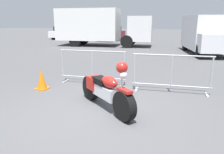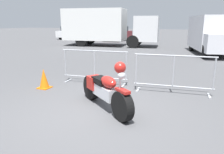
{
  "view_description": "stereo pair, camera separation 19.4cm",
  "coord_description": "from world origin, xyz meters",
  "views": [
    {
      "loc": [
        2.0,
        -3.98,
        1.92
      ],
      "look_at": [
        0.11,
        0.7,
        0.65
      ],
      "focal_mm": 35.0,
      "sensor_mm": 36.0,
      "label": 1
    },
    {
      "loc": [
        2.18,
        -3.9,
        1.92
      ],
      "look_at": [
        0.11,
        0.7,
        0.65
      ],
      "focal_mm": 35.0,
      "sensor_mm": 36.0,
      "label": 2
    }
  ],
  "objects": [
    {
      "name": "delivery_van",
      "position": [
        2.21,
        10.98,
        1.24
      ],
      "size": [
        3.24,
        5.34,
        2.31
      ],
      "rotation": [
        0.0,
        0.0,
        -1.29
      ],
      "color": "silver",
      "rests_on": "ground"
    },
    {
      "name": "box_truck",
      "position": [
        -5.85,
        12.63,
        1.64
      ],
      "size": [
        7.96,
        3.43,
        2.98
      ],
      "rotation": [
        0.0,
        0.0,
        0.16
      ],
      "color": "white",
      "rests_on": "ground"
    },
    {
      "name": "planter_island",
      "position": [
        3.18,
        17.55,
        0.38
      ],
      "size": [
        3.56,
        3.56,
        1.18
      ],
      "color": "#ADA89E",
      "rests_on": "ground"
    },
    {
      "name": "ground_plane",
      "position": [
        0.0,
        0.0,
        0.0
      ],
      "size": [
        120.0,
        120.0,
        0.0
      ],
      "primitive_type": "plane",
      "color": "#4C4C4F"
    },
    {
      "name": "parked_car_maroon",
      "position": [
        -7.04,
        18.17,
        0.76
      ],
      "size": [
        1.85,
        4.42,
        1.49
      ],
      "rotation": [
        0.0,
        0.0,
        1.59
      ],
      "color": "maroon",
      "rests_on": "ground"
    },
    {
      "name": "crowd_barrier_far",
      "position": [
        1.33,
        2.07,
        0.55
      ],
      "size": [
        2.14,
        0.7,
        1.07
      ],
      "rotation": [
        0.0,
        0.0,
        0.13
      ],
      "color": "#9EA0A5",
      "rests_on": "ground"
    },
    {
      "name": "parked_car_white",
      "position": [
        -12.99,
        18.33,
        0.74
      ],
      "size": [
        1.8,
        4.3,
        1.45
      ],
      "rotation": [
        0.0,
        0.0,
        1.59
      ],
      "color": "white",
      "rests_on": "ground"
    },
    {
      "name": "traffic_cone",
      "position": [
        -2.24,
        0.99,
        0.29
      ],
      "size": [
        0.34,
        0.34,
        0.59
      ],
      "color": "orange",
      "rests_on": "ground"
    },
    {
      "name": "crowd_barrier_near",
      "position": [
        -1.11,
        2.07,
        0.55
      ],
      "size": [
        2.14,
        0.7,
        1.07
      ],
      "rotation": [
        0.0,
        0.0,
        0.13
      ],
      "color": "#9EA0A5",
      "rests_on": "ground"
    },
    {
      "name": "motorcycle",
      "position": [
        0.11,
        0.3,
        0.45
      ],
      "size": [
        1.79,
        1.37,
        1.19
      ],
      "rotation": [
        0.0,
        0.0,
        -0.63
      ],
      "color": "black",
      "rests_on": "ground"
    },
    {
      "name": "parked_car_silver",
      "position": [
        -10.01,
        18.09,
        0.73
      ],
      "size": [
        1.78,
        4.24,
        1.43
      ],
      "rotation": [
        0.0,
        0.0,
        1.59
      ],
      "color": "#B7BABF",
      "rests_on": "ground"
    }
  ]
}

